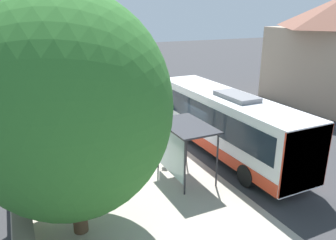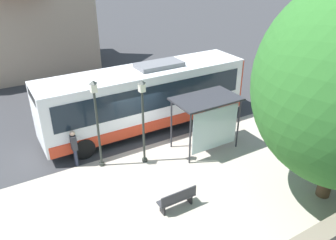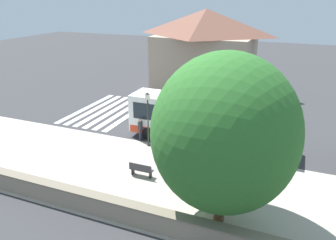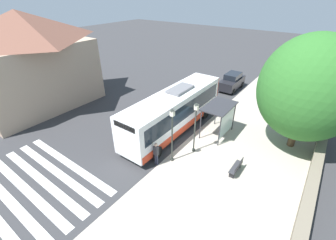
# 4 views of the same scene
# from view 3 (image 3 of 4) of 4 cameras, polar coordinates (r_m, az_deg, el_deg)

# --- Properties ---
(ground_plane) EXTENTS (120.00, 120.00, 0.00)m
(ground_plane) POSITION_cam_3_polar(r_m,az_deg,el_deg) (23.42, 2.15, -4.95)
(ground_plane) COLOR #353538
(ground_plane) RESTS_ON ground
(sidewalk_plaza) EXTENTS (9.00, 44.00, 0.02)m
(sidewalk_plaza) POSITION_cam_3_polar(r_m,az_deg,el_deg) (19.76, -2.42, -10.23)
(sidewalk_plaza) COLOR #ADA393
(sidewalk_plaza) RESTS_ON ground
(crosswalk_stripes) EXTENTS (9.00, 5.25, 0.01)m
(crosswalk_stripes) POSITION_cam_3_polar(r_m,az_deg,el_deg) (31.36, -10.36, 1.60)
(crosswalk_stripes) COLOR silver
(crosswalk_stripes) RESTS_ON ground
(stone_wall) EXTENTS (0.60, 20.00, 1.11)m
(stone_wall) POSITION_cam_3_polar(r_m,az_deg,el_deg) (16.49, -8.50, -15.27)
(stone_wall) COLOR gray
(stone_wall) RESTS_ON ground
(background_building) EXTENTS (8.18, 10.96, 8.85)m
(background_building) POSITION_cam_3_polar(r_m,az_deg,el_deg) (37.28, 6.46, 12.11)
(background_building) COLOR tan
(background_building) RESTS_ON ground
(bus) EXTENTS (2.60, 10.86, 3.51)m
(bus) POSITION_cam_3_polar(r_m,az_deg,el_deg) (23.88, 6.07, 0.22)
(bus) COLOR white
(bus) RESTS_ON ground
(bus_shelter) EXTENTS (1.89, 3.03, 2.60)m
(bus_shelter) POSITION_cam_3_polar(r_m,az_deg,el_deg) (20.39, 7.36, -2.51)
(bus_shelter) COLOR #2D2D33
(bus_shelter) RESTS_ON ground
(pedestrian) EXTENTS (0.34, 0.23, 1.74)m
(pedestrian) POSITION_cam_3_polar(r_m,az_deg,el_deg) (24.30, -4.86, -1.36)
(pedestrian) COLOR #2D3347
(pedestrian) RESTS_ON ground
(bench) EXTENTS (0.40, 1.47, 0.88)m
(bench) POSITION_cam_3_polar(r_m,az_deg,el_deg) (19.85, -4.71, -8.59)
(bench) COLOR #333338
(bench) RESTS_ON ground
(street_lamp_near) EXTENTS (0.28, 0.28, 4.03)m
(street_lamp_near) POSITION_cam_3_polar(r_m,az_deg,el_deg) (22.90, -3.52, 0.93)
(street_lamp_near) COLOR #2D332D
(street_lamp_near) RESTS_ON ground
(street_lamp_far) EXTENTS (0.28, 0.28, 3.91)m
(street_lamp_far) POSITION_cam_3_polar(r_m,az_deg,el_deg) (21.67, -0.01, -0.42)
(street_lamp_far) COLOR #2D332D
(street_lamp_far) RESTS_ON ground
(shade_tree) EXTENTS (6.51, 6.51, 8.18)m
(shade_tree) POSITION_cam_3_polar(r_m,az_deg,el_deg) (14.49, 9.79, -2.32)
(shade_tree) COLOR brown
(shade_tree) RESTS_ON ground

